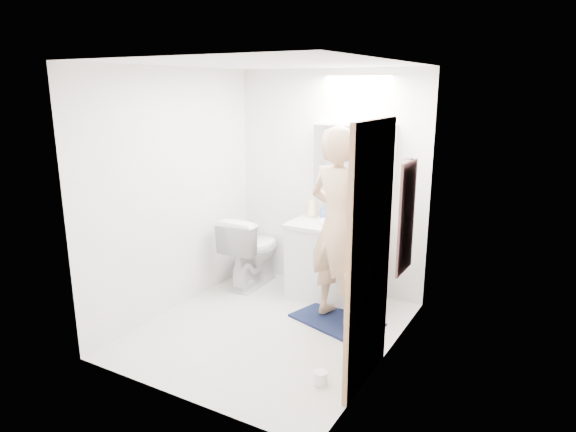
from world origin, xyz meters
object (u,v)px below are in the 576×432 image
Objects in this scene: toothbrush_cup at (359,219)px; soap_bottle_a at (312,206)px; toilet_paper_roll at (320,378)px; toilet at (252,250)px; person at (339,226)px; soap_bottle_b at (324,211)px; medicine_cabinet at (353,158)px; vanity_cabinet at (333,263)px.

soap_bottle_a is at bearing -178.97° from toothbrush_cup.
toilet is at bearing 137.76° from toilet_paper_roll.
person reaches higher than toilet.
soap_bottle_b is (0.76, 0.30, 0.49)m from toilet.
toilet is (-1.06, -0.33, -1.09)m from medicine_cabinet.
person is at bearing 107.80° from toilet_paper_roll.
toilet_paper_roll is at bearing -68.53° from vanity_cabinet.
toilet_paper_roll is at bearing 124.73° from person.
toothbrush_cup is at bearing -2.77° from soap_bottle_b.
toothbrush_cup is at bearing -67.41° from person.
person is (0.27, -0.51, 0.58)m from vanity_cabinet.
medicine_cabinet is at bearing 64.78° from vanity_cabinet.
soap_bottle_a is at bearing -167.96° from soap_bottle_b.
soap_bottle_b is 1.46× the size of toilet_paper_roll.
soap_bottle_b is (-0.21, 0.18, 0.51)m from vanity_cabinet.
medicine_cabinet is 1.56m from toilet.
toilet is at bearing -173.20° from vanity_cabinet.
person is (1.24, -0.39, 0.56)m from toilet.
toothbrush_cup is (0.11, -0.05, -0.64)m from medicine_cabinet.
vanity_cabinet is 5.62× the size of soap_bottle_b.
person is 1.42m from toilet_paper_roll.
toilet is 1.41m from person.
medicine_cabinet is 1.07× the size of toilet.
toothbrush_cup reaches higher than toilet.
soap_bottle_a is at bearing 119.37° from toilet_paper_roll.
soap_bottle_a is (-0.62, 0.66, -0.02)m from person.
toothbrush_cup is (1.17, 0.28, 0.45)m from toilet.
soap_bottle_a reaches higher than toothbrush_cup.
medicine_cabinet reaches higher than toothbrush_cup.
toilet_paper_roll is (1.57, -1.43, -0.36)m from toilet.
toilet is 0.45× the size of person.
toilet is at bearing -0.66° from person.
person is 0.84m from soap_bottle_b.
soap_bottle_a reaches higher than soap_bottle_b.
toilet is (-0.96, -0.12, 0.02)m from vanity_cabinet.
soap_bottle_a reaches higher than toilet.
vanity_cabinet is at bearing -115.22° from medicine_cabinet.
soap_bottle_b is (-0.48, 0.69, -0.07)m from person.
soap_bottle_a is at bearing 156.55° from vanity_cabinet.
soap_bottle_b is at bearing -161.01° from toilet.
medicine_cabinet is 3.52× the size of soap_bottle_a.
person is 7.35× the size of soap_bottle_a.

